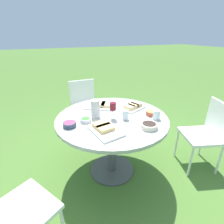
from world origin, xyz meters
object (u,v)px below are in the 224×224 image
object	(u,v)px
chair_near_left	(84,102)
chair_far_back	(208,130)
chair_near_right	(8,213)
wine_glass	(113,107)
dining_table	(112,127)
water_pitcher	(95,109)

from	to	relation	value
chair_near_left	chair_far_back	xyz separation A→B (m)	(-1.54, -1.17, 0.00)
chair_near_right	wine_glass	world-z (taller)	wine_glass
chair_near_left	dining_table	bearing A→B (deg)	-178.79
water_pitcher	wine_glass	distance (m)	0.20
wine_glass	chair_far_back	bearing A→B (deg)	-105.31
water_pitcher	wine_glass	bearing A→B (deg)	-124.94
chair_near_left	chair_far_back	bearing A→B (deg)	-142.78
chair_near_right	chair_far_back	distance (m)	2.19
chair_near_right	chair_far_back	size ratio (longest dim) A/B	1.00
dining_table	chair_far_back	size ratio (longest dim) A/B	1.41
chair_far_back	water_pitcher	size ratio (longest dim) A/B	4.40
dining_table	wine_glass	bearing A→B (deg)	169.91
chair_near_right	wine_glass	xyz separation A→B (m)	(0.58, -1.02, 0.38)
dining_table	chair_near_left	size ratio (longest dim) A/B	1.41
water_pitcher	chair_near_left	bearing A→B (deg)	-7.42
dining_table	water_pitcher	xyz separation A→B (m)	(0.07, 0.17, 0.23)
chair_far_back	water_pitcher	world-z (taller)	water_pitcher
chair_near_right	water_pitcher	xyz separation A→B (m)	(0.69, -0.86, 0.35)
chair_near_right	water_pitcher	world-z (taller)	water_pitcher
chair_near_left	chair_far_back	distance (m)	1.93
chair_far_back	chair_near_left	bearing A→B (deg)	37.22
chair_near_left	water_pitcher	world-z (taller)	water_pitcher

